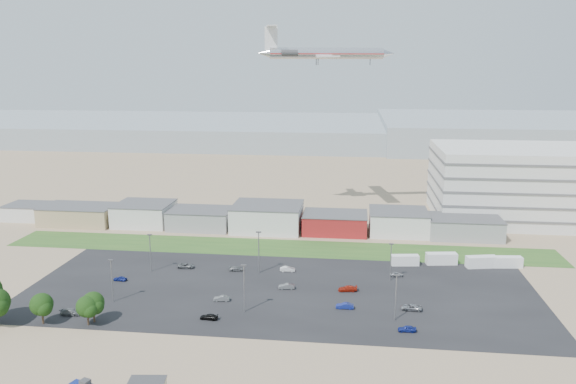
# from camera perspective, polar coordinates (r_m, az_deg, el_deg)

# --- Properties ---
(ground) EXTENTS (700.00, 700.00, 0.00)m
(ground) POSITION_cam_1_polar(r_m,az_deg,el_deg) (117.16, -4.68, -13.49)
(ground) COLOR #897457
(ground) RESTS_ON ground
(parking_lot) EXTENTS (120.00, 50.00, 0.01)m
(parking_lot) POSITION_cam_1_polar(r_m,az_deg,el_deg) (134.39, -0.83, -9.95)
(parking_lot) COLOR black
(parking_lot) RESTS_ON ground
(grass_strip) EXTENTS (160.00, 16.00, 0.02)m
(grass_strip) POSITION_cam_1_polar(r_m,az_deg,el_deg) (164.81, -1.06, -5.67)
(grass_strip) COLOR #29541F
(grass_strip) RESTS_ON ground
(hills_backdrop) EXTENTS (700.00, 200.00, 9.00)m
(hills_backdrop) POSITION_cam_1_polar(r_m,az_deg,el_deg) (421.16, 9.39, 5.85)
(hills_backdrop) COLOR gray
(hills_backdrop) RESTS_ON ground
(building_row) EXTENTS (170.00, 20.00, 8.00)m
(building_row) POSITION_cam_1_polar(r_m,az_deg,el_deg) (184.56, -5.48, -2.46)
(building_row) COLOR silver
(building_row) RESTS_ON ground
(parking_garage) EXTENTS (80.00, 40.00, 25.00)m
(parking_garage) POSITION_cam_1_polar(r_m,az_deg,el_deg) (213.08, 25.43, 0.73)
(parking_garage) COLOR silver
(parking_garage) RESTS_ON ground
(box_trailer_a) EXTENTS (7.52, 3.26, 2.73)m
(box_trailer_a) POSITION_cam_1_polar(r_m,az_deg,el_deg) (153.45, 11.79, -6.79)
(box_trailer_a) COLOR silver
(box_trailer_a) RESTS_ON ground
(box_trailer_b) EXTENTS (8.41, 3.71, 3.05)m
(box_trailer_b) POSITION_cam_1_polar(r_m,az_deg,el_deg) (156.41, 15.32, -6.54)
(box_trailer_b) COLOR silver
(box_trailer_b) RESTS_ON ground
(box_trailer_c) EXTENTS (8.38, 4.15, 3.01)m
(box_trailer_c) POSITION_cam_1_polar(r_m,az_deg,el_deg) (157.07, 19.05, -6.72)
(box_trailer_c) COLOR silver
(box_trailer_c) RESTS_ON ground
(box_trailer_d) EXTENTS (7.78, 3.17, 2.84)m
(box_trailer_d) POSITION_cam_1_polar(r_m,az_deg,el_deg) (159.58, 21.38, -6.63)
(box_trailer_d) COLOR silver
(box_trailer_d) RESTS_ON ground
(tree_mid) EXTENTS (4.96, 4.96, 7.43)m
(tree_mid) POSITION_cam_1_polar(r_m,az_deg,el_deg) (126.89, -23.74, -10.63)
(tree_mid) COLOR black
(tree_mid) RESTS_ON ground
(tree_right) EXTENTS (4.73, 4.73, 7.09)m
(tree_right) POSITION_cam_1_polar(r_m,az_deg,el_deg) (122.99, -19.72, -11.11)
(tree_right) COLOR black
(tree_right) RESTS_ON ground
(tree_near) EXTENTS (4.94, 4.94, 7.41)m
(tree_near) POSITION_cam_1_polar(r_m,az_deg,el_deg) (123.88, -19.19, -10.81)
(tree_near) COLOR black
(tree_near) RESTS_ON ground
(lightpole_front_l) EXTENTS (1.16, 0.48, 9.88)m
(lightpole_front_l) POSITION_cam_1_polar(r_m,az_deg,el_deg) (132.36, -17.44, -8.60)
(lightpole_front_l) COLOR slate
(lightpole_front_l) RESTS_ON ground
(lightpole_front_m) EXTENTS (1.24, 0.52, 10.57)m
(lightpole_front_m) POSITION_cam_1_polar(r_m,az_deg,el_deg) (121.76, -4.47, -9.74)
(lightpole_front_m) COLOR slate
(lightpole_front_m) RESTS_ON ground
(lightpole_front_r) EXTENTS (1.18, 0.49, 10.03)m
(lightpole_front_r) POSITION_cam_1_polar(r_m,az_deg,el_deg) (119.72, 10.89, -10.47)
(lightpole_front_r) COLOR slate
(lightpole_front_r) RESTS_ON ground
(lightpole_back_l) EXTENTS (1.16, 0.49, 9.90)m
(lightpole_back_l) POSITION_cam_1_polar(r_m,az_deg,el_deg) (148.91, -13.80, -6.03)
(lightpole_back_l) COLOR slate
(lightpole_back_l) RESTS_ON ground
(lightpole_back_m) EXTENTS (1.29, 0.54, 10.95)m
(lightpole_back_m) POSITION_cam_1_polar(r_m,az_deg,el_deg) (143.61, -2.98, -6.14)
(lightpole_back_m) COLOR slate
(lightpole_back_m) RESTS_ON ground
(lightpole_back_r) EXTENTS (1.12, 0.47, 9.52)m
(lightpole_back_r) POSITION_cam_1_polar(r_m,az_deg,el_deg) (140.85, 10.39, -7.02)
(lightpole_back_r) COLOR slate
(lightpole_back_r) RESTS_ON ground
(airliner) EXTENTS (53.27, 41.75, 14.02)m
(airliner) POSITION_cam_1_polar(r_m,az_deg,el_deg) (196.42, 3.95, 13.88)
(airliner) COLOR silver
(parked_car_0) EXTENTS (4.68, 2.39, 1.26)m
(parked_car_0) POSITION_cam_1_polar(r_m,az_deg,el_deg) (126.67, 12.40, -11.38)
(parked_car_0) COLOR #A5A5AA
(parked_car_0) RESTS_ON ground
(parked_car_1) EXTENTS (3.91, 1.37, 1.29)m
(parked_car_1) POSITION_cam_1_polar(r_m,az_deg,el_deg) (125.19, 5.79, -11.43)
(parked_car_1) COLOR navy
(parked_car_1) RESTS_ON ground
(parked_car_2) EXTENTS (3.67, 1.61, 1.23)m
(parked_car_2) POSITION_cam_1_polar(r_m,az_deg,el_deg) (117.06, 12.00, -13.43)
(parked_car_2) COLOR navy
(parked_car_2) RESTS_ON ground
(parked_car_3) EXTENTS (3.98, 1.92, 1.12)m
(parked_car_3) POSITION_cam_1_polar(r_m,az_deg,el_deg) (120.84, -8.04, -12.45)
(parked_car_3) COLOR black
(parked_car_3) RESTS_ON ground
(parked_car_4) EXTENTS (3.75, 1.66, 1.20)m
(parked_car_4) POSITION_cam_1_polar(r_m,az_deg,el_deg) (129.26, -6.77, -10.69)
(parked_car_4) COLOR #595B5E
(parked_car_4) RESTS_ON ground
(parked_car_5) EXTENTS (3.40, 1.58, 1.13)m
(parked_car_5) POSITION_cam_1_polar(r_m,az_deg,el_deg) (145.85, -16.69, -8.42)
(parked_car_5) COLOR navy
(parked_car_5) RESTS_ON ground
(parked_car_6) EXTENTS (4.02, 1.91, 1.13)m
(parked_car_6) POSITION_cam_1_polar(r_m,az_deg,el_deg) (146.93, -5.25, -7.78)
(parked_car_6) COLOR #595B5E
(parked_car_6) RESTS_ON ground
(parked_car_7) EXTENTS (3.98, 1.79, 1.27)m
(parked_car_7) POSITION_cam_1_polar(r_m,az_deg,el_deg) (134.95, -0.15, -9.56)
(parked_car_7) COLOR #595B5E
(parked_car_7) RESTS_ON ground
(parked_car_8) EXTENTS (3.41, 1.59, 1.13)m
(parked_car_8) POSITION_cam_1_polar(r_m,az_deg,el_deg) (145.16, 10.97, -8.21)
(parked_car_8) COLOR #A5A5AA
(parked_car_8) RESTS_ON ground
(parked_car_9) EXTENTS (4.48, 2.28, 1.21)m
(parked_car_9) POSITION_cam_1_polar(r_m,az_deg,el_deg) (150.72, -10.32, -7.39)
(parked_car_9) COLOR #595B5E
(parked_car_9) RESTS_ON ground
(parked_car_10) EXTENTS (4.56, 1.95, 1.31)m
(parked_car_10) POSITION_cam_1_polar(r_m,az_deg,el_deg) (130.05, -21.15, -11.30)
(parked_car_10) COLOR #595B5E
(parked_car_10) RESTS_ON ground
(parked_car_11) EXTENTS (3.96, 1.62, 1.28)m
(parked_car_11) POSITION_cam_1_polar(r_m,az_deg,el_deg) (145.96, -0.04, -7.83)
(parked_car_11) COLOR silver
(parked_car_11) RESTS_ON ground
(parked_car_12) EXTENTS (4.62, 2.29, 1.29)m
(parked_car_12) POSITION_cam_1_polar(r_m,az_deg,el_deg) (134.39, 6.08, -9.72)
(parked_car_12) COLOR maroon
(parked_car_12) RESTS_ON ground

